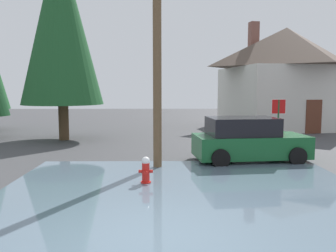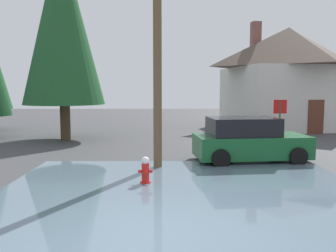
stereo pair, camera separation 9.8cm
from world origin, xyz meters
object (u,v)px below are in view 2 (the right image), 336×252
fire_hydrant (145,171)px  parked_car (248,141)px  utility_pole (157,26)px  house (287,76)px  pine_tree_short_left (62,21)px  stop_sign_far (280,113)px

fire_hydrant → parked_car: (3.58, 3.15, 0.38)m
utility_pole → parked_car: 5.20m
utility_pole → house: (8.50, 12.43, -1.15)m
parked_car → pine_tree_short_left: 11.23m
utility_pole → pine_tree_short_left: bearing=126.8°
house → pine_tree_short_left: 14.88m
house → utility_pole: bearing=-124.4°
pine_tree_short_left → parked_car: bearing=-33.7°
fire_hydrant → house: 17.20m
fire_hydrant → utility_pole: utility_pole is taller
parked_car → stop_sign_far: bearing=57.8°
fire_hydrant → parked_car: size_ratio=0.19×
fire_hydrant → stop_sign_far: size_ratio=0.37×
fire_hydrant → pine_tree_short_left: bearing=118.3°
fire_hydrant → utility_pole: 4.71m
utility_pole → house: 15.10m
fire_hydrant → parked_car: 4.78m
utility_pole → parked_car: bearing=19.0°
stop_sign_far → house: size_ratio=0.24×
stop_sign_far → parked_car: size_ratio=0.51×
stop_sign_far → pine_tree_short_left: (-10.56, 1.85, 4.51)m
stop_sign_far → parked_car: bearing=-122.2°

